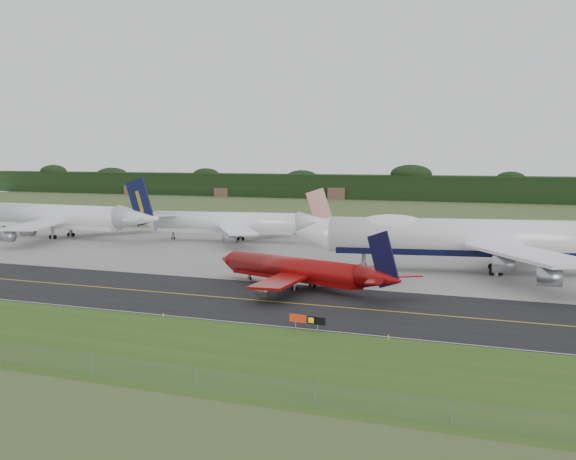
% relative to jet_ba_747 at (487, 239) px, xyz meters
% --- Properties ---
extents(ground, '(600.00, 600.00, 0.00)m').
position_rel_jet_ba_747_xyz_m(ground, '(-28.58, -39.59, -6.40)').
color(ground, '#3A4F25').
rests_on(ground, ground).
extents(grass_verge, '(400.00, 30.00, 0.01)m').
position_rel_jet_ba_747_xyz_m(grass_verge, '(-28.58, -74.59, -6.40)').
color(grass_verge, '#2C4D16').
rests_on(grass_verge, ground).
extents(taxiway, '(400.00, 32.00, 0.02)m').
position_rel_jet_ba_747_xyz_m(taxiway, '(-28.58, -43.59, -6.39)').
color(taxiway, black).
rests_on(taxiway, ground).
extents(apron, '(400.00, 78.00, 0.01)m').
position_rel_jet_ba_747_xyz_m(apron, '(-28.58, 11.41, -6.40)').
color(apron, gray).
rests_on(apron, ground).
extents(taxiway_centreline, '(400.00, 0.40, 0.00)m').
position_rel_jet_ba_747_xyz_m(taxiway_centreline, '(-28.58, -43.59, -6.37)').
color(taxiway_centreline, gold).
rests_on(taxiway_centreline, taxiway).
extents(taxiway_edge_line, '(400.00, 0.25, 0.00)m').
position_rel_jet_ba_747_xyz_m(taxiway_edge_line, '(-28.58, -59.09, -6.37)').
color(taxiway_edge_line, silver).
rests_on(taxiway_edge_line, taxiway).
extents(perimeter_fence, '(320.00, 0.10, 320.00)m').
position_rel_jet_ba_747_xyz_m(perimeter_fence, '(-28.58, -87.59, -5.30)').
color(perimeter_fence, slate).
rests_on(perimeter_fence, ground).
extents(horizon_treeline, '(700.00, 25.00, 12.00)m').
position_rel_jet_ba_747_xyz_m(horizon_treeline, '(-28.58, 234.18, -0.93)').
color(horizon_treeline, black).
rests_on(horizon_treeline, ground).
extents(jet_ba_747, '(74.43, 60.76, 18.81)m').
position_rel_jet_ba_747_xyz_m(jet_ba_747, '(0.00, 0.00, 0.00)').
color(jet_ba_747, white).
rests_on(jet_ba_747, ground).
extents(jet_red_737, '(38.51, 30.48, 10.72)m').
position_rel_jet_ba_747_xyz_m(jet_red_737, '(-23.96, -30.97, -3.44)').
color(jet_red_737, maroon).
rests_on(jet_red_737, ground).
extents(jet_navy_gold, '(64.01, 55.76, 16.53)m').
position_rel_jet_ba_747_xyz_m(jet_navy_gold, '(-114.88, 17.45, -0.97)').
color(jet_navy_gold, white).
rests_on(jet_navy_gold, ground).
extents(jet_star_tail, '(52.64, 43.49, 13.92)m').
position_rel_jet_ba_747_xyz_m(jet_star_tail, '(-68.11, 28.43, -1.76)').
color(jet_star_tail, white).
rests_on(jet_star_tail, ground).
extents(taxiway_sign, '(5.15, 0.91, 1.72)m').
position_rel_jet_ba_747_xyz_m(taxiway_sign, '(-11.42, -59.08, -5.19)').
color(taxiway_sign, slate).
rests_on(taxiway_sign, ground).
extents(edge_marker_center, '(0.16, 0.16, 0.50)m').
position_rel_jet_ba_747_xyz_m(edge_marker_center, '(-32.17, -60.09, -6.15)').
color(edge_marker_center, yellow).
rests_on(edge_marker_center, ground).
extents(edge_marker_right, '(0.16, 0.16, 0.50)m').
position_rel_jet_ba_747_xyz_m(edge_marker_right, '(-0.45, -60.09, -6.15)').
color(edge_marker_right, yellow).
rests_on(edge_marker_right, ground).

